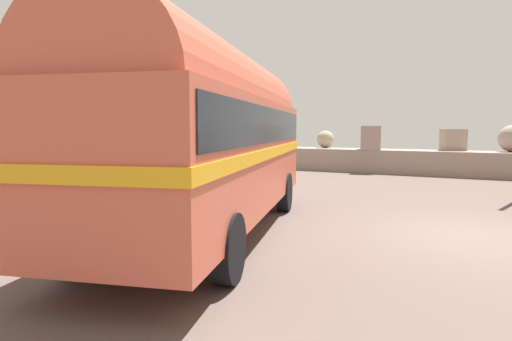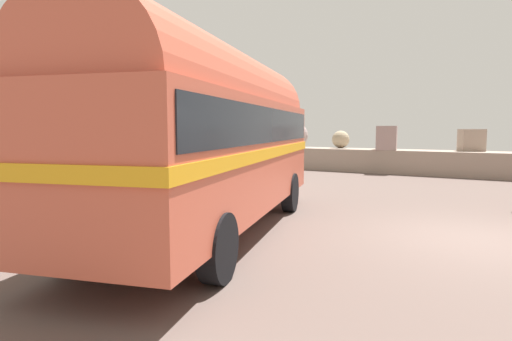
{
  "view_description": "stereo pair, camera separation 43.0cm",
  "coord_description": "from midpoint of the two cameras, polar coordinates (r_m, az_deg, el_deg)",
  "views": [
    {
      "loc": [
        0.17,
        -9.09,
        2.09
      ],
      "look_at": [
        -3.63,
        -1.94,
        1.3
      ],
      "focal_mm": 30.26,
      "sensor_mm": 36.0,
      "label": 1
    },
    {
      "loc": [
        0.54,
        -8.88,
        2.09
      ],
      "look_at": [
        -3.63,
        -1.94,
        1.3
      ],
      "focal_mm": 30.26,
      "sensor_mm": 36.0,
      "label": 2
    }
  ],
  "objects": [
    {
      "name": "breakwater",
      "position": [
        20.87,
        26.02,
        1.31
      ],
      "size": [
        31.36,
        2.3,
        2.46
      ],
      "color": "gray",
      "rests_on": "ground"
    },
    {
      "name": "ground",
      "position": [
        9.23,
        25.28,
        -7.99
      ],
      "size": [
        32.0,
        26.0,
        0.02
      ],
      "color": "brown"
    },
    {
      "name": "vintage_coach",
      "position": [
        8.45,
        -7.67,
        5.26
      ],
      "size": [
        4.68,
        8.91,
        3.7
      ],
      "rotation": [
        0.0,
        0.0,
        0.28
      ],
      "color": "black",
      "rests_on": "ground"
    }
  ]
}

